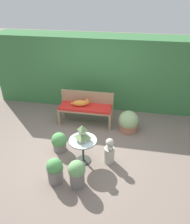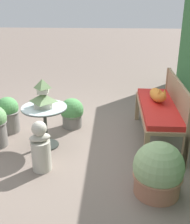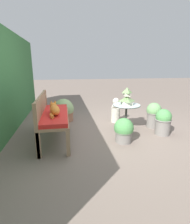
{
  "view_description": "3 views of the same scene",
  "coord_description": "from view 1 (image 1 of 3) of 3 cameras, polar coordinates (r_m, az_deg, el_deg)",
  "views": [
    {
      "loc": [
        1.02,
        -3.9,
        3.34
      ],
      "look_at": [
        0.18,
        0.7,
        0.62
      ],
      "focal_mm": 35.0,
      "sensor_mm": 36.0,
      "label": 1
    },
    {
      "loc": [
        3.43,
        0.48,
        1.89
      ],
      "look_at": [
        -0.19,
        0.25,
        0.38
      ],
      "focal_mm": 45.0,
      "sensor_mm": 36.0,
      "label": 2
    },
    {
      "loc": [
        -3.38,
        0.91,
        1.38
      ],
      "look_at": [
        -0.04,
        0.33,
        0.48
      ],
      "focal_mm": 28.0,
      "sensor_mm": 36.0,
      "label": 3
    }
  ],
  "objects": [
    {
      "name": "foliage_hedge_back",
      "position": [
        6.85,
        1.23,
        10.71
      ],
      "size": [
        6.4,
        0.96,
        2.12
      ],
      "primitive_type": "cube",
      "color": "#38703D",
      "rests_on": "ground"
    },
    {
      "name": "potted_plant_hedge_corner",
      "position": [
        4.39,
        -10.43,
        -14.71
      ],
      "size": [
        0.33,
        0.33,
        0.54
      ],
      "color": "slate",
      "rests_on": "ground"
    },
    {
      "name": "potted_plant_patio_mid",
      "position": [
        4.25,
        -4.77,
        -15.58
      ],
      "size": [
        0.33,
        0.33,
        0.57
      ],
      "color": "slate",
      "rests_on": "ground"
    },
    {
      "name": "ground",
      "position": [
        5.24,
        -3.35,
        -9.56
      ],
      "size": [
        30.0,
        30.0,
        0.0
      ],
      "primitive_type": "plane",
      "color": "#75665B"
    },
    {
      "name": "potted_plant_path_edge",
      "position": [
        5.13,
        -9.3,
        -7.71
      ],
      "size": [
        0.36,
        0.36,
        0.46
      ],
      "color": "slate",
      "rests_on": "ground"
    },
    {
      "name": "potted_plant_bench_right",
      "position": [
        5.76,
        8.71,
        -2.62
      ],
      "size": [
        0.51,
        0.51,
        0.57
      ],
      "color": "#9E664C",
      "rests_on": "ground"
    },
    {
      "name": "cat",
      "position": [
        5.85,
        -3.7,
        2.38
      ],
      "size": [
        0.52,
        0.23,
        0.23
      ],
      "rotation": [
        0.0,
        0.0,
        0.17
      ],
      "color": "orange",
      "rests_on": "garden_bench"
    },
    {
      "name": "garden_bust",
      "position": [
        4.73,
        3.78,
        -10.32
      ],
      "size": [
        0.22,
        0.27,
        0.61
      ],
      "rotation": [
        0.0,
        0.0,
        -1.15
      ],
      "color": "#B7B2A3",
      "rests_on": "ground"
    },
    {
      "name": "bench_backrest",
      "position": [
        6.02,
        -2.04,
        3.42
      ],
      "size": [
        1.45,
        0.06,
        0.86
      ],
      "color": "#937556",
      "rests_on": "ground"
    },
    {
      "name": "pagoda_birdhouse",
      "position": [
        4.47,
        -3.27,
        -5.71
      ],
      "size": [
        0.28,
        0.28,
        0.37
      ],
      "color": "beige",
      "rests_on": "patio_table"
    },
    {
      "name": "garden_bench",
      "position": [
        5.91,
        -2.48,
        0.89
      ],
      "size": [
        1.45,
        0.5,
        0.53
      ],
      "color": "#937556",
      "rests_on": "ground"
    },
    {
      "name": "patio_table",
      "position": [
        4.64,
        -3.17,
        -8.52
      ],
      "size": [
        0.59,
        0.59,
        0.57
      ],
      "color": "#2D332D",
      "rests_on": "ground"
    }
  ]
}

